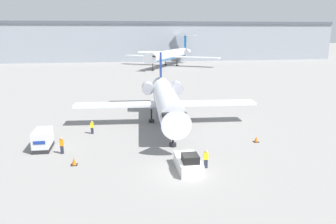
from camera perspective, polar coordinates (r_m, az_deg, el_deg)
name	(u,v)px	position (r m, az deg, el deg)	size (l,w,h in m)	color
ground_plane	(184,174)	(30.18, 2.82, -10.82)	(600.00, 600.00, 0.00)	gray
terminal_building	(130,41)	(147.00, -6.66, 12.16)	(180.00, 16.80, 16.51)	#8C939E
airplane_main	(166,99)	(45.26, -0.35, 2.28)	(25.20, 25.39, 9.31)	silver
pushback_tug	(188,163)	(30.87, 3.52, -8.85)	(2.05, 4.37, 1.84)	silver
luggage_cart	(43,140)	(38.40, -20.97, -4.52)	(1.72, 3.37, 2.15)	#232326
worker_near_tug	(206,159)	(31.34, 6.63, -8.06)	(0.40, 0.25, 1.78)	#232838
worker_by_wing	(92,127)	(42.27, -13.10, -2.57)	(0.40, 0.24, 1.68)	#232838
worker_on_apron	(62,145)	(36.35, -18.03, -5.49)	(0.40, 0.26, 1.83)	#232838
traffic_cone_left	(74,161)	(33.24, -16.06, -8.26)	(0.62, 0.62, 0.78)	black
traffic_cone_right	(256,139)	(39.71, 15.11, -4.63)	(0.61, 0.61, 0.66)	black
airplane_parked_far_left	(170,55)	(122.13, 0.37, 9.94)	(33.52, 36.57, 10.97)	silver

